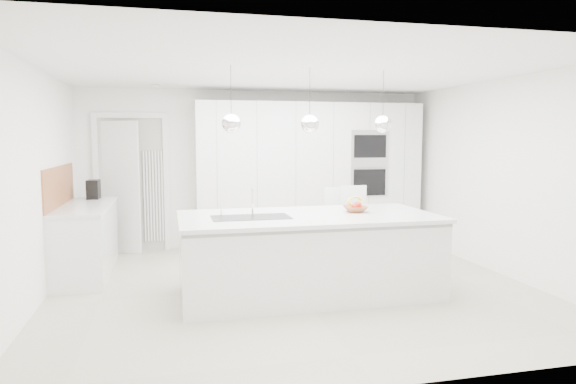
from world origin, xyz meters
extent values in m
plane|color=#BDB497|center=(0.00, 0.00, 0.00)|extent=(5.50, 5.50, 0.00)
plane|color=white|center=(0.00, 2.50, 1.25)|extent=(5.50, 0.00, 5.50)
plane|color=white|center=(-2.75, 0.00, 1.25)|extent=(0.00, 5.00, 5.00)
plane|color=white|center=(0.00, 0.00, 2.50)|extent=(5.50, 5.50, 0.00)
cube|color=white|center=(0.80, 2.20, 1.15)|extent=(3.60, 0.60, 2.30)
cube|color=white|center=(-2.20, 2.42, 1.00)|extent=(0.76, 0.38, 2.00)
cube|color=white|center=(-2.45, 1.20, 0.43)|extent=(0.60, 1.80, 0.86)
cube|color=silver|center=(-2.45, 1.20, 0.88)|extent=(0.62, 1.82, 0.04)
cube|color=#AC6237|center=(-2.74, 1.20, 1.15)|extent=(0.02, 1.80, 0.50)
cube|color=white|center=(0.10, -0.30, 0.43)|extent=(2.80, 1.20, 0.86)
cube|color=silver|center=(0.10, -0.25, 0.88)|extent=(2.84, 1.40, 0.04)
cylinder|color=white|center=(-0.50, -0.10, 1.05)|extent=(0.02, 0.02, 0.30)
sphere|color=white|center=(-0.75, -0.30, 1.90)|extent=(0.20, 0.20, 0.20)
sphere|color=white|center=(0.10, -0.30, 1.90)|extent=(0.20, 0.20, 0.20)
sphere|color=white|center=(0.95, -0.30, 1.90)|extent=(0.20, 0.20, 0.20)
imported|color=#AC6237|center=(0.69, -0.17, 0.93)|extent=(0.30, 0.30, 0.07)
cube|color=black|center=(-2.43, 1.89, 1.03)|extent=(0.17, 0.26, 0.27)
sphere|color=red|center=(0.72, -0.17, 0.97)|extent=(0.09, 0.09, 0.09)
sphere|color=red|center=(0.71, -0.15, 0.97)|extent=(0.08, 0.08, 0.08)
sphere|color=red|center=(0.71, -0.15, 0.97)|extent=(0.08, 0.08, 0.08)
sphere|color=red|center=(0.66, -0.21, 0.97)|extent=(0.07, 0.07, 0.07)
torus|color=yellow|center=(0.69, -0.16, 1.02)|extent=(0.25, 0.18, 0.22)
camera|label=1|loc=(-1.41, -5.69, 1.75)|focal=32.00mm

